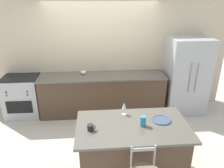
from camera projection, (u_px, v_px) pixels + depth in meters
The scene contains 12 objects.
ground_plane at pixel (104, 120), 4.95m from camera, with size 18.00×18.00×0.00m, color beige.
wall_back at pixel (101, 53), 5.09m from camera, with size 6.00×0.07×2.70m.
back_counter at pixel (103, 94), 5.12m from camera, with size 2.86×0.71×0.93m.
sink_faucet at pixel (102, 67), 5.08m from camera, with size 0.02×0.13×0.22m.
kitchen_island at pixel (132, 152), 3.24m from camera, with size 1.58×0.93×0.94m.
refrigerator at pixel (186, 76), 5.06m from camera, with size 0.90×0.77×1.76m.
oven_range at pixel (23, 96), 5.00m from camera, with size 0.77×0.63×0.94m.
dinner_plate at pixel (161, 120), 3.16m from camera, with size 0.27×0.27×0.02m.
wine_glass at pixel (124, 106), 3.27m from camera, with size 0.07×0.07×0.20m.
coffee_mug at pixel (91, 127), 2.93m from camera, with size 0.12×0.09×0.09m.
tumbler_cup at pixel (143, 121), 3.02m from camera, with size 0.08×0.08×0.15m.
pumpkin_decoration at pixel (83, 72), 4.98m from camera, with size 0.12×0.12×0.12m.
Camera 1 is at (-0.16, -4.26, 2.65)m, focal length 35.00 mm.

